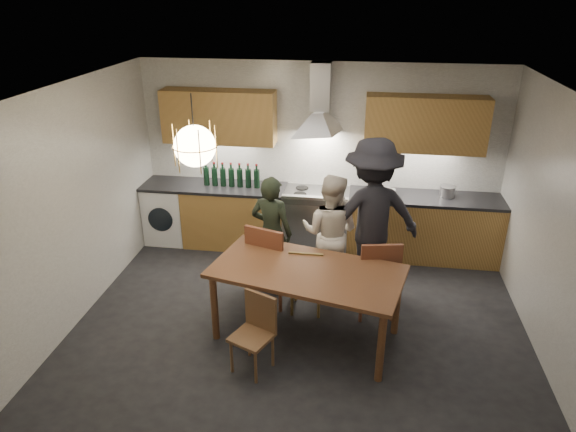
# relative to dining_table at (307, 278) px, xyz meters

# --- Properties ---
(ground) EXTENTS (5.00, 5.00, 0.00)m
(ground) POSITION_rel_dining_table_xyz_m (-0.09, 0.08, -0.73)
(ground) COLOR black
(ground) RESTS_ON ground
(room_shell) EXTENTS (5.02, 4.52, 2.61)m
(room_shell) POSITION_rel_dining_table_xyz_m (-0.09, 0.08, 0.98)
(room_shell) COLOR silver
(room_shell) RESTS_ON ground
(counter_run) EXTENTS (5.00, 0.62, 0.90)m
(counter_run) POSITION_rel_dining_table_xyz_m (-0.07, 2.03, -0.28)
(counter_run) COLOR #B88946
(counter_run) RESTS_ON ground
(range_stove) EXTENTS (0.90, 0.60, 0.92)m
(range_stove) POSITION_rel_dining_table_xyz_m (-0.09, 2.02, -0.29)
(range_stove) COLOR silver
(range_stove) RESTS_ON ground
(wall_fixtures) EXTENTS (4.30, 0.54, 1.10)m
(wall_fixtures) POSITION_rel_dining_table_xyz_m (-0.09, 2.14, 1.14)
(wall_fixtures) COLOR #BA8B47
(wall_fixtures) RESTS_ON ground
(pendant_lamp) EXTENTS (0.43, 0.43, 0.70)m
(pendant_lamp) POSITION_rel_dining_table_xyz_m (-1.09, -0.02, 1.37)
(pendant_lamp) COLOR black
(pendant_lamp) RESTS_ON ground
(dining_table) EXTENTS (2.12, 1.40, 0.82)m
(dining_table) POSITION_rel_dining_table_xyz_m (0.00, 0.00, 0.00)
(dining_table) COLOR brown
(dining_table) RESTS_ON ground
(chair_back_left) EXTENTS (0.59, 0.59, 1.04)m
(chair_back_left) POSITION_rel_dining_table_xyz_m (-0.50, 0.54, -0.13)
(chair_back_left) COLOR brown
(chair_back_left) RESTS_ON ground
(chair_back_mid) EXTENTS (0.38, 0.38, 0.84)m
(chair_back_mid) POSITION_rel_dining_table_xyz_m (-0.05, 0.42, -0.25)
(chair_back_mid) COLOR brown
(chair_back_mid) RESTS_ON ground
(chair_back_right) EXTENTS (0.53, 0.53, 0.99)m
(chair_back_right) POSITION_rel_dining_table_xyz_m (0.74, 0.46, -0.16)
(chair_back_right) COLOR brown
(chair_back_right) RESTS_ON ground
(chair_front) EXTENTS (0.47, 0.47, 0.79)m
(chair_front) POSITION_rel_dining_table_xyz_m (-0.43, -0.55, -0.27)
(chair_front) COLOR brown
(chair_front) RESTS_ON ground
(person_left) EXTENTS (0.59, 0.46, 1.45)m
(person_left) POSITION_rel_dining_table_xyz_m (-0.55, 1.00, -0.00)
(person_left) COLOR black
(person_left) RESTS_ON ground
(person_mid) EXTENTS (0.82, 0.69, 1.49)m
(person_mid) POSITION_rel_dining_table_xyz_m (0.16, 1.06, 0.02)
(person_mid) COLOR silver
(person_mid) RESTS_ON ground
(person_right) EXTENTS (1.39, 1.04, 1.92)m
(person_right) POSITION_rel_dining_table_xyz_m (0.65, 1.17, 0.23)
(person_right) COLOR black
(person_right) RESTS_ON ground
(mixing_bowl) EXTENTS (0.36, 0.36, 0.07)m
(mixing_bowl) POSITION_rel_dining_table_xyz_m (0.83, 2.01, 0.21)
(mixing_bowl) COLOR #BBBBBF
(mixing_bowl) RESTS_ON counter_run
(stock_pot) EXTENTS (0.21, 0.21, 0.14)m
(stock_pot) POSITION_rel_dining_table_xyz_m (1.66, 2.08, 0.24)
(stock_pot) COLOR #AAA9AC
(stock_pot) RESTS_ON counter_run
(wine_bottles) EXTENTS (0.81, 0.08, 0.34)m
(wine_bottles) POSITION_rel_dining_table_xyz_m (-1.30, 2.03, 0.34)
(wine_bottles) COLOR black
(wine_bottles) RESTS_ON counter_run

